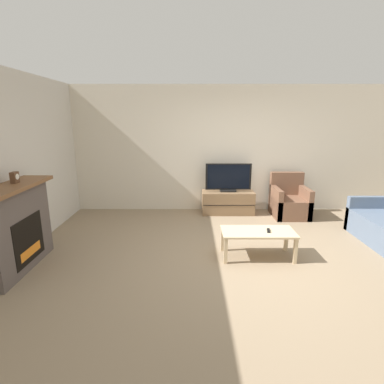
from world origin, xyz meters
name	(u,v)px	position (x,y,z in m)	size (l,w,h in m)	color
ground_plane	(244,258)	(0.00, 0.00, 0.00)	(24.00, 24.00, 0.00)	#89755B
wall_back	(227,149)	(0.00, 2.48, 1.35)	(12.00, 0.06, 2.70)	beige
wall_left	(5,168)	(-3.33, 0.00, 1.35)	(0.06, 12.00, 2.70)	beige
fireplace	(15,227)	(-3.13, -0.31, 0.60)	(0.47, 1.40, 1.17)	#564C47
mantel_clock	(16,177)	(-3.11, -0.17, 1.25)	(0.08, 0.11, 0.15)	brown
tv_stand	(228,202)	(0.02, 2.17, 0.24)	(1.11, 0.48, 0.48)	brown
tv	(229,179)	(0.02, 2.17, 0.77)	(0.97, 0.18, 0.60)	black
armchair	(290,202)	(1.29, 1.99, 0.29)	(0.70, 0.76, 0.89)	brown
coffee_table	(259,234)	(0.21, 0.05, 0.35)	(1.07, 0.50, 0.41)	#CCB289
remote	(269,231)	(0.36, 0.04, 0.42)	(0.07, 0.15, 0.02)	black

